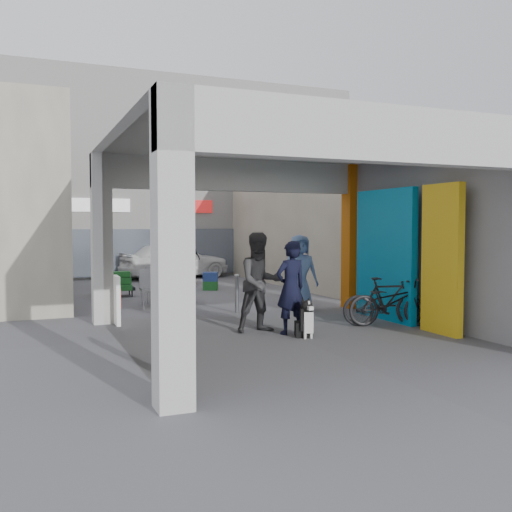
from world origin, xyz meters
name	(u,v)px	position (x,y,z in m)	size (l,w,h in m)	color
ground	(274,329)	(0.00, 0.00, 0.00)	(90.00, 90.00, 0.00)	#545459
arcade_canopy	(319,210)	(0.54, -0.82, 2.30)	(6.40, 6.45, 6.40)	#B4B4AF
far_building	(138,179)	(0.00, 13.99, 3.99)	(18.00, 4.08, 8.00)	white
plaza_bldg_left	(22,209)	(-4.50, 7.50, 2.50)	(2.00, 9.00, 5.00)	#BFB89F
plaza_bldg_right	(305,212)	(4.50, 7.50, 2.50)	(2.00, 9.00, 5.00)	#BFB89F
bollard_left	(165,298)	(-1.64, 2.24, 0.43)	(0.09, 0.09, 0.87)	gray
bollard_center	(237,294)	(0.08, 2.31, 0.44)	(0.09, 0.09, 0.88)	gray
bollard_right	(295,290)	(1.57, 2.27, 0.46)	(0.09, 0.09, 0.93)	gray
advert_board_near	(166,338)	(-2.75, -2.58, 0.51)	(0.12, 0.55, 1.00)	white
advert_board_far	(117,300)	(-2.75, 1.72, 0.51)	(0.11, 0.55, 1.00)	white
cafe_set	(165,292)	(-1.17, 4.22, 0.34)	(1.57, 1.27, 0.95)	#97979B
produce_stand	(115,287)	(-2.10, 6.45, 0.28)	(1.07, 0.58, 0.70)	black
crate_stack	(210,281)	(0.94, 7.03, 0.28)	(0.55, 0.50, 0.56)	#1B6025
border_collie	(305,322)	(0.19, -0.94, 0.29)	(0.27, 0.52, 0.73)	black
man_with_dog	(291,288)	(0.10, -0.54, 0.87)	(0.63, 0.42, 1.74)	black
man_back_turned	(260,282)	(-0.34, -0.12, 0.95)	(0.92, 0.72, 1.89)	#363639
man_elderly	(300,272)	(1.66, 2.21, 0.90)	(0.88, 0.57, 1.81)	#5A78AF
man_crates	(185,259)	(0.64, 9.01, 0.89)	(1.05, 0.44, 1.79)	black
bicycle_front	(389,302)	(2.29, -0.53, 0.49)	(0.65, 1.86, 0.97)	black
bicycle_rear	(388,301)	(2.30, -0.48, 0.49)	(0.46, 1.64, 0.98)	black
white_van	(175,260)	(0.93, 11.50, 0.71)	(1.68, 4.18, 1.43)	white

